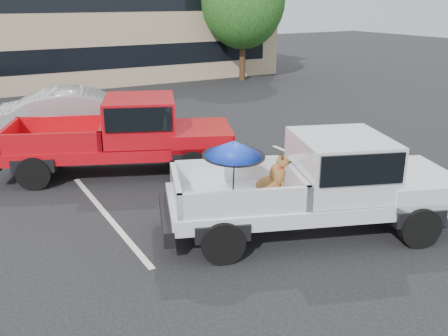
{
  "coord_description": "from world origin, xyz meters",
  "views": [
    {
      "loc": [
        -5.61,
        -7.46,
        4.31
      ],
      "look_at": [
        -1.24,
        0.15,
        1.3
      ],
      "focal_mm": 40.0,
      "sensor_mm": 36.0,
      "label": 1
    }
  ],
  "objects": [
    {
      "name": "red_pickup",
      "position": [
        -1.48,
        4.35,
        1.07
      ],
      "size": [
        6.24,
        4.16,
        1.95
      ],
      "rotation": [
        0.0,
        0.0,
        -0.39
      ],
      "color": "black",
      "rests_on": "ground"
    },
    {
      "name": "silver_pickup",
      "position": [
        0.48,
        -0.76,
        1.05
      ],
      "size": [
        6.02,
        3.82,
        2.06
      ],
      "rotation": [
        0.0,
        0.0,
        -0.36
      ],
      "color": "black",
      "rests_on": "ground"
    },
    {
      "name": "ground",
      "position": [
        0.0,
        0.0,
        0.0
      ],
      "size": [
        90.0,
        90.0,
        0.0
      ],
      "primitive_type": "plane",
      "color": "black",
      "rests_on": "ground"
    },
    {
      "name": "stripe_right",
      "position": [
        3.0,
        2.0,
        0.0
      ],
      "size": [
        0.12,
        5.0,
        0.01
      ],
      "primitive_type": "cube",
      "color": "silver",
      "rests_on": "ground"
    },
    {
      "name": "stripe_left",
      "position": [
        -3.0,
        2.0,
        0.0
      ],
      "size": [
        0.12,
        5.0,
        0.01
      ],
      "primitive_type": "cube",
      "color": "silver",
      "rests_on": "ground"
    },
    {
      "name": "motel_building",
      "position": [
        2.0,
        20.99,
        3.21
      ],
      "size": [
        20.4,
        8.4,
        6.3
      ],
      "color": "tan",
      "rests_on": "ground"
    },
    {
      "name": "silver_sedan",
      "position": [
        -1.85,
        7.73,
        0.84
      ],
      "size": [
        5.4,
        3.13,
        1.68
      ],
      "primitive_type": "imported",
      "rotation": [
        0.0,
        0.0,
        1.29
      ],
      "color": "#A2A5A9",
      "rests_on": "ground"
    }
  ]
}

